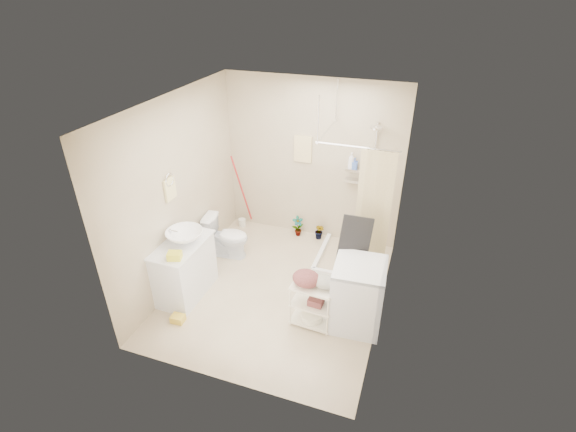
% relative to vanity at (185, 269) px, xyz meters
% --- Properties ---
extents(floor, '(3.20, 3.20, 0.00)m').
position_rel_vanity_xyz_m(floor, '(1.16, 0.45, -0.40)').
color(floor, beige).
rests_on(floor, ground).
extents(ceiling, '(2.80, 3.20, 0.04)m').
position_rel_vanity_xyz_m(ceiling, '(1.16, 0.45, 2.20)').
color(ceiling, silver).
rests_on(ceiling, ground).
extents(wall_back, '(2.80, 0.04, 2.60)m').
position_rel_vanity_xyz_m(wall_back, '(1.16, 2.05, 0.90)').
color(wall_back, '#C2B497').
rests_on(wall_back, ground).
extents(wall_front, '(2.80, 0.04, 2.60)m').
position_rel_vanity_xyz_m(wall_front, '(1.16, -1.15, 0.90)').
color(wall_front, '#C2B497').
rests_on(wall_front, ground).
extents(wall_left, '(0.04, 3.20, 2.60)m').
position_rel_vanity_xyz_m(wall_left, '(-0.24, 0.45, 0.90)').
color(wall_left, '#C2B497').
rests_on(wall_left, ground).
extents(wall_right, '(0.04, 3.20, 2.60)m').
position_rel_vanity_xyz_m(wall_right, '(2.56, 0.45, 0.90)').
color(wall_right, '#C2B497').
rests_on(wall_right, ground).
extents(vanity, '(0.52, 0.92, 0.81)m').
position_rel_vanity_xyz_m(vanity, '(0.00, 0.00, 0.00)').
color(vanity, silver).
rests_on(vanity, ground).
extents(sink, '(0.54, 0.54, 0.17)m').
position_rel_vanity_xyz_m(sink, '(0.03, 0.06, 0.49)').
color(sink, white).
rests_on(sink, vanity).
extents(counter_basket, '(0.20, 0.17, 0.09)m').
position_rel_vanity_xyz_m(counter_basket, '(0.11, -0.31, 0.45)').
color(counter_basket, yellow).
rests_on(counter_basket, vanity).
extents(floor_basket, '(0.25, 0.19, 0.13)m').
position_rel_vanity_xyz_m(floor_basket, '(0.17, -0.53, -0.34)').
color(floor_basket, yellow).
rests_on(floor_basket, ground).
extents(toilet, '(0.70, 0.44, 0.68)m').
position_rel_vanity_xyz_m(toilet, '(0.12, 1.01, -0.07)').
color(toilet, white).
rests_on(toilet, ground).
extents(mop, '(0.13, 0.13, 1.34)m').
position_rel_vanity_xyz_m(mop, '(-0.03, 1.88, 0.27)').
color(mop, red).
rests_on(mop, ground).
extents(potted_plant_a, '(0.23, 0.21, 0.36)m').
position_rel_vanity_xyz_m(potted_plant_a, '(0.99, 1.90, -0.22)').
color(potted_plant_a, '#995330').
rests_on(potted_plant_a, ground).
extents(potted_plant_b, '(0.20, 0.19, 0.29)m').
position_rel_vanity_xyz_m(potted_plant_b, '(1.36, 1.91, -0.26)').
color(potted_plant_b, brown).
rests_on(potted_plant_b, ground).
extents(hanging_towel, '(0.28, 0.03, 0.42)m').
position_rel_vanity_xyz_m(hanging_towel, '(1.01, 2.03, 1.10)').
color(hanging_towel, beige).
rests_on(hanging_towel, wall_back).
extents(towel_ring, '(0.04, 0.22, 0.34)m').
position_rel_vanity_xyz_m(towel_ring, '(-0.22, 0.25, 1.07)').
color(towel_ring, '#F7E89C').
rests_on(towel_ring, wall_left).
extents(tp_holder, '(0.08, 0.12, 0.14)m').
position_rel_vanity_xyz_m(tp_holder, '(-0.20, 0.50, 0.32)').
color(tp_holder, white).
rests_on(tp_holder, wall_left).
extents(shower, '(1.10, 1.10, 2.10)m').
position_rel_vanity_xyz_m(shower, '(2.01, 1.50, 0.65)').
color(shower, white).
rests_on(shower, ground).
extents(shampoo_bottle_a, '(0.10, 0.10, 0.24)m').
position_rel_vanity_xyz_m(shampoo_bottle_a, '(1.79, 1.96, 1.04)').
color(shampoo_bottle_a, silver).
rests_on(shampoo_bottle_a, shower).
extents(shampoo_bottle_b, '(0.08, 0.08, 0.17)m').
position_rel_vanity_xyz_m(shampoo_bottle_b, '(1.84, 1.96, 1.00)').
color(shampoo_bottle_b, '#3D5EB4').
rests_on(shampoo_bottle_b, shower).
extents(washing_machine, '(0.64, 0.66, 0.89)m').
position_rel_vanity_xyz_m(washing_machine, '(2.30, 0.19, 0.04)').
color(washing_machine, silver).
rests_on(washing_machine, ground).
extents(laundry_rack, '(0.53, 0.34, 0.71)m').
position_rel_vanity_xyz_m(laundry_rack, '(1.79, -0.00, -0.05)').
color(laundry_rack, white).
rests_on(laundry_rack, ground).
extents(ironing_board, '(0.39, 0.21, 1.33)m').
position_rel_vanity_xyz_m(ironing_board, '(2.14, 0.44, 0.26)').
color(ironing_board, black).
rests_on(ironing_board, ground).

